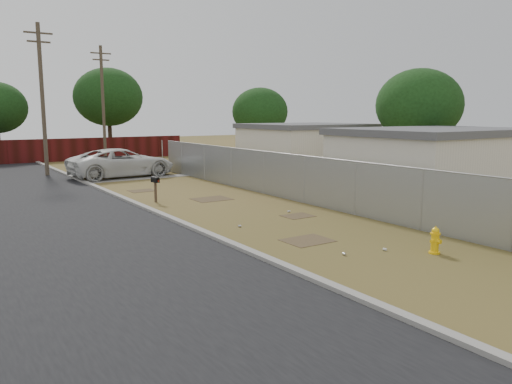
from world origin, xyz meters
TOP-DOWN VIEW (x-y plane):
  - ground at (0.00, 0.00)m, footprint 120.00×120.00m
  - street at (-6.76, 8.05)m, footprint 15.10×60.00m
  - chainlink_fence at (3.12, 1.03)m, footprint 0.10×27.06m
  - utility_poles at (-3.67, 20.67)m, footprint 12.60×8.24m
  - houses at (9.70, 3.13)m, footprint 9.30×17.24m
  - horizon_trees at (0.84, 23.56)m, footprint 33.32×31.94m
  - fire_hydrant at (1.20, -7.97)m, footprint 0.34×0.34m
  - mailbox at (-2.06, 3.63)m, footprint 0.24×0.48m
  - pickup_truck at (-0.42, 12.76)m, footprint 6.38×3.35m
  - scattered_litter at (-0.22, -4.35)m, footprint 3.01×5.90m

SIDE VIEW (x-z plane):
  - ground at x=0.00m, z-range 0.00..0.00m
  - street at x=-6.76m, z-range -0.04..0.08m
  - scattered_litter at x=-0.22m, z-range 0.01..0.08m
  - fire_hydrant at x=1.20m, z-range -0.02..0.73m
  - chainlink_fence at x=3.12m, z-range -0.21..1.81m
  - pickup_truck at x=-0.42m, z-range 0.00..1.71m
  - mailbox at x=-2.06m, z-range 0.32..1.43m
  - houses at x=9.70m, z-range 0.01..3.11m
  - horizon_trees at x=0.84m, z-range 0.74..8.52m
  - utility_poles at x=-3.67m, z-range 0.19..9.19m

